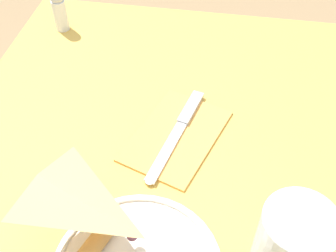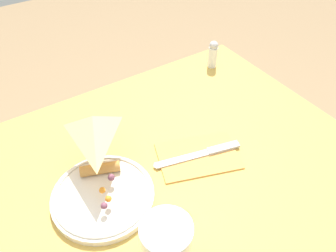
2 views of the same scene
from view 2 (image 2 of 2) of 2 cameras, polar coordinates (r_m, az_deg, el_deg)
dining_table at (r=0.81m, az=-2.41°, el=-15.64°), size 1.06×0.82×0.70m
plate_pizza at (r=0.71m, az=-11.27°, el=-11.70°), size 0.22×0.22×0.05m
milk_glass at (r=0.60m, az=-0.33°, el=-20.25°), size 0.09×0.09×0.11m
napkin_folded at (r=0.79m, az=5.24°, el=-5.20°), size 0.22×0.18×0.00m
butter_knife at (r=0.79m, az=6.04°, el=-4.76°), size 0.22×0.07×0.01m
salt_shaker at (r=1.07m, az=7.82°, el=12.33°), size 0.03×0.03×0.09m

